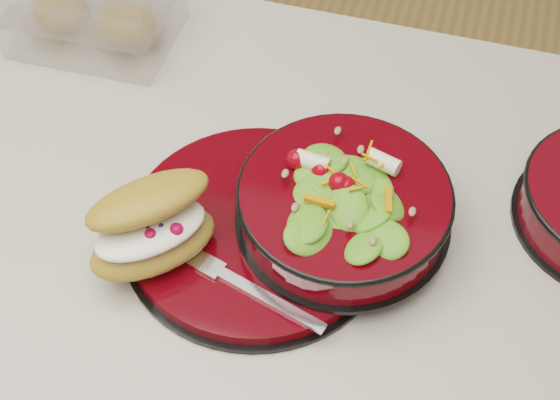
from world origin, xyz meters
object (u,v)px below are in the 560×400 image
(salad_bowl, at_px, (344,200))
(island_counter, at_px, (198,385))
(croissant, at_px, (153,226))
(pastry_box, at_px, (92,8))
(fork, at_px, (250,288))
(dinner_plate, at_px, (257,229))

(salad_bowl, bearing_deg, island_counter, -173.29)
(salad_bowl, bearing_deg, croissant, -153.35)
(island_counter, bearing_deg, salad_bowl, 6.71)
(island_counter, distance_m, pastry_box, 0.58)
(pastry_box, bearing_deg, island_counter, -53.41)
(croissant, relative_size, fork, 1.01)
(salad_bowl, xyz_separation_m, fork, (-0.07, -0.11, -0.03))
(dinner_plate, height_order, salad_bowl, salad_bowl)
(croissant, distance_m, pastry_box, 0.37)
(salad_bowl, relative_size, croissant, 1.43)
(croissant, height_order, fork, croissant)
(island_counter, height_order, croissant, croissant)
(dinner_plate, distance_m, salad_bowl, 0.10)
(fork, height_order, pastry_box, pastry_box)
(salad_bowl, height_order, pastry_box, salad_bowl)
(dinner_plate, relative_size, pastry_box, 1.39)
(island_counter, bearing_deg, pastry_box, 127.54)
(dinner_plate, distance_m, pastry_box, 0.38)
(dinner_plate, relative_size, croissant, 1.80)
(croissant, bearing_deg, island_counter, 64.48)
(dinner_plate, bearing_deg, pastry_box, 139.98)
(island_counter, relative_size, croissant, 7.97)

